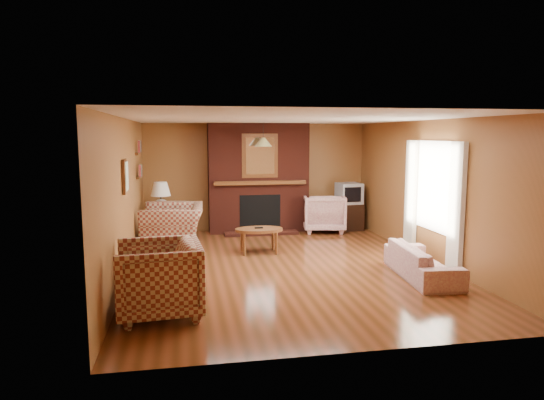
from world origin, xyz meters
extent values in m
plane|color=#4D2910|center=(0.00, 0.00, 0.00)|extent=(6.50, 6.50, 0.00)
plane|color=silver|center=(0.00, 0.00, 2.40)|extent=(6.50, 6.50, 0.00)
plane|color=#95592E|center=(0.00, 3.25, 1.20)|extent=(6.50, 0.00, 6.50)
plane|color=#95592E|center=(0.00, -3.25, 1.20)|extent=(6.50, 0.00, 6.50)
plane|color=#95592E|center=(-2.50, 0.00, 1.20)|extent=(0.00, 6.50, 6.50)
plane|color=#95592E|center=(2.50, 0.00, 1.20)|extent=(0.00, 6.50, 6.50)
cube|color=#49180F|center=(0.00, 3.00, 1.20)|extent=(2.20, 0.50, 2.40)
cube|color=black|center=(0.00, 2.77, 0.45)|extent=(0.90, 0.06, 0.80)
cube|color=#49180F|center=(0.00, 2.60, 0.03)|extent=(1.60, 0.35, 0.06)
cube|color=brown|center=(0.00, 2.73, 1.12)|extent=(2.00, 0.18, 0.08)
cube|color=brown|center=(0.00, 2.76, 1.70)|extent=(0.78, 0.05, 0.95)
cube|color=white|center=(0.00, 2.73, 1.70)|extent=(0.62, 0.02, 0.80)
cube|color=beige|center=(2.44, -0.95, 1.05)|extent=(0.08, 0.35, 2.00)
cube|color=beige|center=(2.44, 0.55, 1.05)|extent=(0.08, 0.35, 2.00)
cube|color=white|center=(2.48, -0.20, 1.30)|extent=(0.03, 1.10, 1.50)
cube|color=brown|center=(-2.47, 1.90, 1.35)|extent=(0.06, 0.55, 0.04)
cube|color=brown|center=(-2.47, 1.90, 1.80)|extent=(0.06, 0.55, 0.04)
cube|color=brown|center=(-2.47, -0.30, 1.55)|extent=(0.04, 0.40, 0.50)
cube|color=white|center=(-2.44, -0.30, 1.55)|extent=(0.01, 0.32, 0.42)
cylinder|color=black|center=(0.00, 2.30, 2.22)|extent=(0.01, 0.01, 0.35)
cone|color=tan|center=(0.00, 2.30, 2.00)|extent=(0.36, 0.36, 0.18)
imported|color=maroon|center=(-1.85, 1.60, 0.42)|extent=(1.17, 1.33, 0.84)
imported|color=maroon|center=(-1.95, -1.87, 0.45)|extent=(1.06, 1.04, 0.90)
imported|color=beige|center=(1.90, -0.99, 0.24)|extent=(0.80, 1.72, 0.49)
imported|color=beige|center=(1.43, 2.70, 0.42)|extent=(1.04, 1.06, 0.84)
ellipsoid|color=brown|center=(-0.30, 0.97, 0.43)|extent=(0.87, 0.54, 0.05)
cube|color=black|center=(-0.30, 0.97, 0.47)|extent=(0.15, 0.05, 0.02)
cylinder|color=brown|center=(-0.01, 1.15, 0.20)|extent=(0.05, 0.05, 0.41)
cylinder|color=brown|center=(-0.60, 1.15, 0.20)|extent=(0.05, 0.05, 0.41)
cylinder|color=brown|center=(-0.01, 0.80, 0.20)|extent=(0.05, 0.05, 0.41)
cylinder|color=brown|center=(-0.60, 0.80, 0.20)|extent=(0.05, 0.05, 0.41)
cube|color=brown|center=(-2.10, 2.45, 0.27)|extent=(0.40, 0.40, 0.53)
sphere|color=white|center=(-2.10, 2.45, 0.69)|extent=(0.32, 0.32, 0.32)
cylinder|color=black|center=(-2.10, 2.45, 0.87)|extent=(0.03, 0.03, 0.10)
cone|color=white|center=(-2.10, 2.45, 1.05)|extent=(0.40, 0.40, 0.28)
cube|color=black|center=(2.05, 2.80, 0.30)|extent=(0.59, 0.54, 0.60)
cube|color=#A8ABB0|center=(2.05, 2.80, 0.83)|extent=(0.55, 0.54, 0.47)
cube|color=black|center=(2.05, 2.55, 0.83)|extent=(0.39, 0.06, 0.33)
camera|label=1|loc=(-1.63, -7.60, 2.15)|focal=32.00mm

